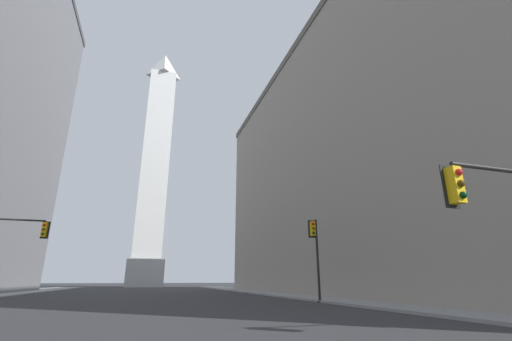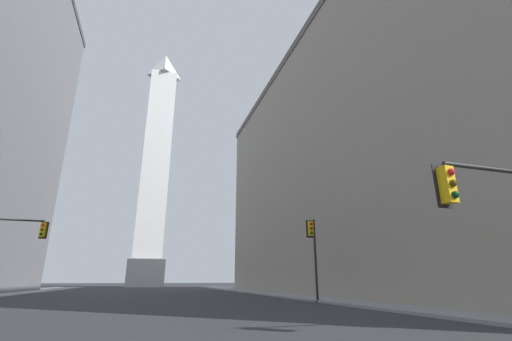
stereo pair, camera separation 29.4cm
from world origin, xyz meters
The scene contains 5 objects.
sidewalk_right centered at (14.44, 30.70, 0.07)m, with size 5.00×102.33×0.15m, color gray.
building_right centered at (27.43, 32.30, 14.69)m, with size 25.19×56.78×29.36m.
obelisk centered at (0.00, 85.27, 29.50)m, with size 8.17×8.17×61.88m.
traffic_light_near_right centered at (10.63, 7.15, 3.75)m, with size 4.16×0.51×4.96m.
traffic_light_mid_right centered at (11.90, 23.21, 3.92)m, with size 0.76×0.52×5.95m.
Camera 2 is at (0.13, -0.44, 1.53)m, focal length 24.00 mm.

